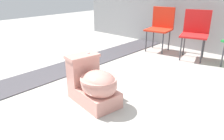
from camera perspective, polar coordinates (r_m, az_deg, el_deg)
ground_plane at (r=2.42m, az=-5.86°, el=-9.40°), size 14.00×14.00×0.00m
gravel_strip at (r=3.50m, az=-12.24°, el=0.34°), size 0.56×8.00×0.01m
toilet at (r=2.39m, az=-4.78°, el=-3.74°), size 0.68×0.47×0.52m
folding_chair_left at (r=4.46m, az=12.66°, el=11.57°), size 0.50×0.50×0.83m
folding_chair_middle at (r=4.12m, az=21.00°, el=9.90°), size 0.54×0.54×0.83m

